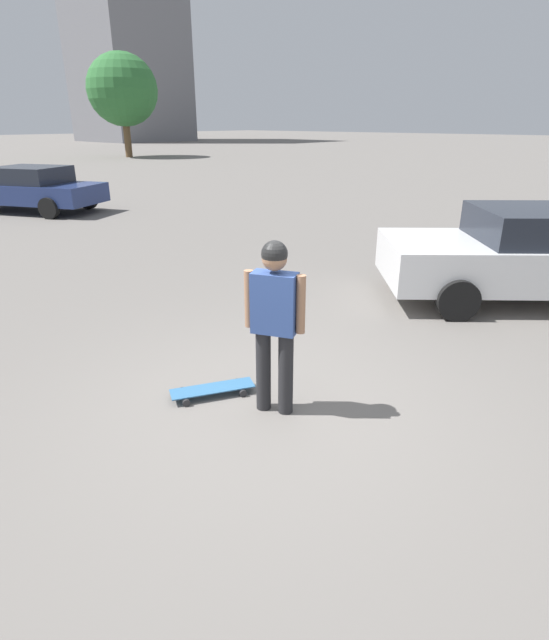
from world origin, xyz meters
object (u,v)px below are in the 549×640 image
at_px(car_parked_near, 535,254).
at_px(traffic_cone, 480,265).
at_px(person, 275,315).
at_px(car_parked_far, 31,189).
at_px(skateboard, 213,389).

distance_m(car_parked_near, traffic_cone, 1.07).
height_order(person, car_parked_near, person).
bearing_deg(car_parked_near, traffic_cone, -60.95).
relative_size(car_parked_far, traffic_cone, 7.52).
xyz_separation_m(skateboard, car_parked_far, (12.86, -3.76, 0.64)).
height_order(person, skateboard, person).
distance_m(person, skateboard, 1.18).
xyz_separation_m(person, car_parked_far, (13.52, -3.52, -0.30)).
height_order(skateboard, car_parked_far, car_parked_far).
bearing_deg(car_parked_far, car_parked_near, 160.71).
distance_m(car_parked_near, car_parked_far, 14.41).
bearing_deg(person, car_parked_near, 57.35).
bearing_deg(traffic_cone, person, 91.44).
bearing_deg(person, traffic_cone, 67.33).
height_order(person, car_parked_far, person).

